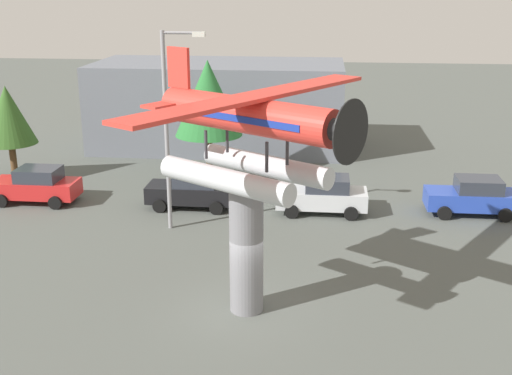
# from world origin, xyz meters

# --- Properties ---
(ground_plane) EXTENTS (140.00, 140.00, 0.00)m
(ground_plane) POSITION_xyz_m (0.00, 0.00, 0.00)
(ground_plane) COLOR #515651
(display_pedestal) EXTENTS (1.10, 1.10, 4.38)m
(display_pedestal) POSITION_xyz_m (0.00, 0.00, 2.19)
(display_pedestal) COLOR slate
(display_pedestal) RESTS_ON ground
(floatplane_monument) EXTENTS (7.03, 9.33, 4.00)m
(floatplane_monument) POSITION_xyz_m (0.11, -0.07, 6.05)
(floatplane_monument) COLOR silver
(floatplane_monument) RESTS_ON display_pedestal
(car_near_red) EXTENTS (4.20, 2.02, 1.76)m
(car_near_red) POSITION_xyz_m (-11.54, 9.74, 0.88)
(car_near_red) COLOR red
(car_near_red) RESTS_ON ground
(car_mid_black) EXTENTS (4.20, 2.02, 1.76)m
(car_mid_black) POSITION_xyz_m (-3.77, 9.81, 0.88)
(car_mid_black) COLOR black
(car_mid_black) RESTS_ON ground
(car_far_silver) EXTENTS (4.20, 2.02, 1.76)m
(car_far_silver) POSITION_xyz_m (2.46, 9.67, 0.88)
(car_far_silver) COLOR silver
(car_far_silver) RESTS_ON ground
(car_distant_blue) EXTENTS (4.20, 2.02, 1.76)m
(car_distant_blue) POSITION_xyz_m (9.40, 10.19, 0.88)
(car_distant_blue) COLOR #2847B7
(car_distant_blue) RESTS_ON ground
(streetlight_primary) EXTENTS (1.84, 0.28, 8.52)m
(streetlight_primary) POSITION_xyz_m (-4.03, 7.01, 4.90)
(streetlight_primary) COLOR gray
(streetlight_primary) RESTS_ON ground
(storefront_building) EXTENTS (15.91, 7.37, 5.48)m
(storefront_building) POSITION_xyz_m (-4.38, 22.00, 2.74)
(storefront_building) COLOR slate
(storefront_building) RESTS_ON ground
(tree_west) EXTENTS (2.83, 2.83, 5.16)m
(tree_west) POSITION_xyz_m (-14.40, 13.31, 3.57)
(tree_west) COLOR brown
(tree_west) RESTS_ON ground
(tree_east) EXTENTS (3.61, 3.61, 6.52)m
(tree_east) POSITION_xyz_m (-3.73, 14.35, 4.50)
(tree_east) COLOR brown
(tree_east) RESTS_ON ground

